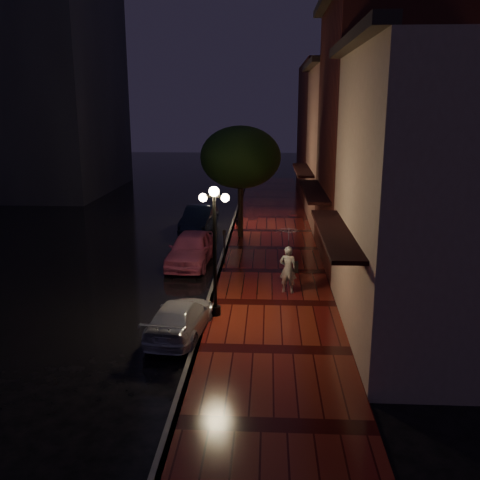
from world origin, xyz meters
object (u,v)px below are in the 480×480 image
at_px(streetlamp_near, 215,244).
at_px(woman_with_umbrella, 289,250).
at_px(pink_car, 191,249).
at_px(silver_car, 181,318).
at_px(street_tree, 241,159).
at_px(navy_car, 199,219).
at_px(parking_meter, 224,243).
at_px(streetlamp_far, 239,183).

height_order(streetlamp_near, woman_with_umbrella, streetlamp_near).
distance_m(streetlamp_near, woman_with_umbrella, 3.52).
distance_m(pink_car, woman_with_umbrella, 5.75).
bearing_deg(silver_car, woman_with_umbrella, -126.25).
distance_m(street_tree, navy_car, 4.64).
bearing_deg(parking_meter, navy_car, 93.85).
bearing_deg(streetlamp_near, silver_car, -125.91).
bearing_deg(navy_car, streetlamp_near, -75.80).
bearing_deg(streetlamp_far, silver_car, -93.55).
height_order(silver_car, parking_meter, parking_meter).
bearing_deg(streetlamp_near, street_tree, 88.65).
xyz_separation_m(streetlamp_near, street_tree, (0.26, 10.99, 1.64)).
height_order(streetlamp_far, street_tree, street_tree).
height_order(pink_car, woman_with_umbrella, woman_with_umbrella).
xyz_separation_m(pink_car, parking_meter, (1.49, -0.15, 0.31)).
relative_size(pink_car, woman_with_umbrella, 1.77).
xyz_separation_m(streetlamp_near, navy_car, (-2.17, 12.78, -1.89)).
bearing_deg(navy_car, streetlamp_far, 33.89).
xyz_separation_m(street_tree, parking_meter, (-0.46, -4.95, -3.18)).
distance_m(streetlamp_near, street_tree, 11.12).
bearing_deg(street_tree, woman_with_umbrella, -75.58).
xyz_separation_m(navy_car, silver_car, (1.22, -14.09, -0.16)).
xyz_separation_m(silver_car, parking_meter, (0.75, 7.35, 0.51)).
height_order(streetlamp_near, parking_meter, streetlamp_near).
relative_size(pink_car, parking_meter, 2.93).
bearing_deg(parking_meter, woman_with_umbrella, -66.39).
bearing_deg(silver_car, navy_car, -78.29).
bearing_deg(streetlamp_far, parking_meter, -91.44).
bearing_deg(street_tree, navy_car, 143.61).
xyz_separation_m(street_tree, navy_car, (-2.43, 1.79, -3.53)).
distance_m(streetlamp_near, pink_car, 6.68).
xyz_separation_m(silver_car, woman_with_umbrella, (3.43, 3.67, 1.24)).
distance_m(street_tree, silver_car, 12.90).
height_order(streetlamp_near, navy_car, streetlamp_near).
distance_m(streetlamp_far, parking_meter, 8.11).
height_order(streetlamp_far, woman_with_umbrella, streetlamp_far).
height_order(woman_with_umbrella, parking_meter, woman_with_umbrella).
xyz_separation_m(woman_with_umbrella, parking_meter, (-2.68, 3.68, -0.73)).
relative_size(streetlamp_near, street_tree, 0.74).
bearing_deg(street_tree, streetlamp_far, 94.91).
relative_size(navy_car, silver_car, 1.13).
xyz_separation_m(street_tree, woman_with_umbrella, (2.22, -8.63, -2.45)).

